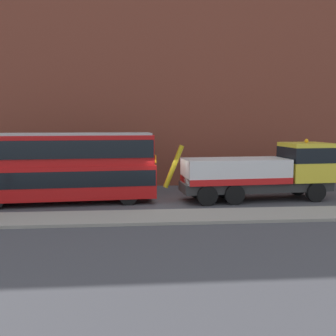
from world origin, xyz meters
TOP-DOWN VIEW (x-y plane):
  - ground_plane at (0.00, 0.00)m, footprint 120.00×120.00m
  - near_kerb at (0.00, -4.20)m, footprint 60.00×2.80m
  - building_facade at (0.00, 6.67)m, footprint 60.00×1.50m
  - recovery_tow_truck at (5.77, 0.02)m, footprint 10.22×3.34m
  - double_decker_bus at (-6.29, -0.02)m, footprint 11.17×3.41m

SIDE VIEW (x-z plane):
  - ground_plane at x=0.00m, z-range 0.00..0.00m
  - near_kerb at x=0.00m, z-range 0.00..0.15m
  - recovery_tow_truck at x=5.77m, z-range -0.08..3.59m
  - double_decker_bus at x=-6.29m, z-range 0.20..4.26m
  - building_facade at x=0.00m, z-range 0.07..16.07m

